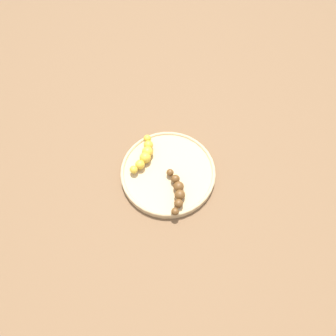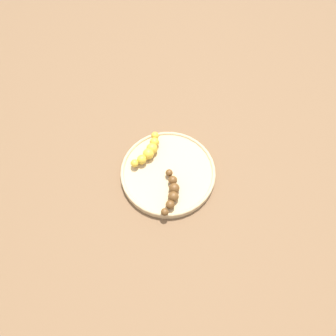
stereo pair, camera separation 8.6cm
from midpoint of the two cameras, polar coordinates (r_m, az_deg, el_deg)
The scene contains 4 objects.
ground_plane at distance 0.89m, azimuth -2.74°, elevation -1.41°, with size 2.40×2.40×0.00m, color brown.
fruit_bowl at distance 0.88m, azimuth -2.78°, elevation -1.05°, with size 0.27×0.27×0.02m.
banana_spotted at distance 0.89m, azimuth -7.10°, elevation 2.19°, with size 0.05×0.13×0.03m.
banana_overripe at distance 0.83m, azimuth -1.21°, elevation -4.53°, with size 0.09×0.12×0.03m.
Camera 1 is at (0.19, -0.36, 0.79)m, focal length 33.00 mm.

